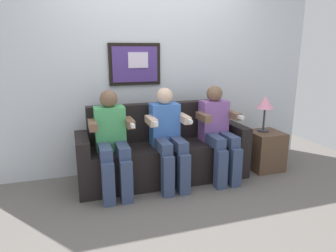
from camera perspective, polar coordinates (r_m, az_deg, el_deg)
name	(u,v)px	position (r m, az deg, el deg)	size (l,w,h in m)	color
ground_plane	(172,190)	(3.46, 0.78, -11.89)	(5.71, 5.71, 0.00)	#66605B
back_wall_assembly	(152,68)	(3.85, -2.95, 10.88)	(4.39, 0.10, 2.60)	silver
couch	(163,154)	(3.63, -0.86, -5.29)	(1.99, 0.58, 0.90)	black
person_on_left	(112,139)	(3.26, -10.51, -2.40)	(0.46, 0.56, 1.11)	#4CB266
person_in_middle	(168,134)	(3.39, -0.05, -1.51)	(0.46, 0.56, 1.11)	#3F72CC
person_on_right	(218,130)	(3.62, 9.37, -0.68)	(0.46, 0.56, 1.11)	#8C59A5
side_table_right	(265,150)	(4.14, 17.78, -4.41)	(0.40, 0.40, 0.50)	brown
table_lamp	(265,104)	(4.02, 17.85, 3.99)	(0.22, 0.22, 0.46)	#333338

